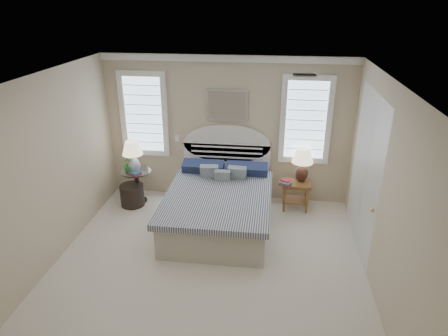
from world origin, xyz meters
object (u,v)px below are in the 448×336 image
lamp_right (302,161)px  side_table_left (137,183)px  nightstand_right (296,189)px  floor_pot (132,195)px  lamp_left (133,153)px  bed (220,203)px

lamp_right → side_table_left: bearing=-176.4°
nightstand_right → lamp_right: bearing=46.5°
nightstand_right → lamp_right: 0.54m
floor_pot → lamp_left: bearing=64.3°
nightstand_right → floor_pot: 3.02m
nightstand_right → floor_pot: size_ratio=1.20×
floor_pot → lamp_left: size_ratio=0.73×
lamp_left → lamp_right: (3.04, 0.24, -0.09)m
side_table_left → floor_pot: bearing=-110.7°
side_table_left → floor_pot: side_table_left is taller
bed → lamp_left: bearing=162.0°
floor_pot → lamp_right: (3.09, 0.34, 0.71)m
bed → side_table_left: (-1.65, 0.59, 0.00)m
bed → floor_pot: size_ratio=5.16×
lamp_left → lamp_right: size_ratio=0.98×
nightstand_right → side_table_left: bearing=-178.1°
nightstand_right → floor_pot: nightstand_right is taller
side_table_left → bed: bearing=-19.7°
floor_pot → lamp_right: bearing=6.3°
side_table_left → lamp_right: lamp_right is taller
bed → lamp_left: (-1.66, 0.54, 0.61)m
nightstand_right → floor_pot: (-3.01, -0.25, -0.19)m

